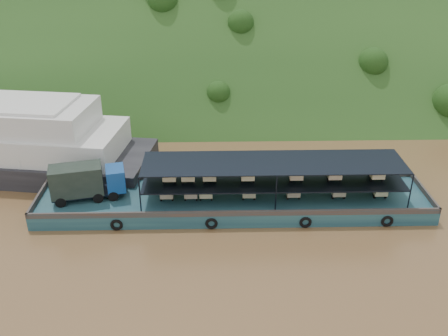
{
  "coord_description": "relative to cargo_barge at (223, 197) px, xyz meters",
  "views": [
    {
      "loc": [
        -3.0,
        -37.71,
        23.76
      ],
      "look_at": [
        -2.0,
        3.0,
        3.2
      ],
      "focal_mm": 40.0,
      "sensor_mm": 36.0,
      "label": 1
    }
  ],
  "objects": [
    {
      "name": "cargo_barge",
      "position": [
        0.0,
        0.0,
        0.0
      ],
      "size": [
        35.0,
        7.18,
        4.54
      ],
      "color": "#133243",
      "rests_on": "ground"
    },
    {
      "name": "ground",
      "position": [
        2.15,
        -1.34,
        -1.12
      ],
      "size": [
        160.0,
        160.0,
        0.0
      ],
      "primitive_type": "plane",
      "color": "brown",
      "rests_on": "ground"
    },
    {
      "name": "hillside",
      "position": [
        2.15,
        34.66,
        -1.12
      ],
      "size": [
        140.0,
        39.6,
        39.6
      ],
      "primitive_type": "cube",
      "rotation": [
        0.79,
        0.0,
        0.0
      ],
      "color": "#1C3C15",
      "rests_on": "ground"
    }
  ]
}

